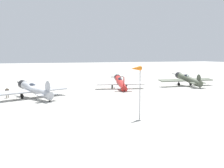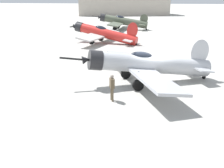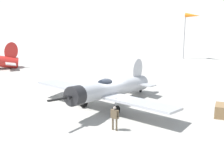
{
  "view_description": "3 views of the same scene",
  "coord_description": "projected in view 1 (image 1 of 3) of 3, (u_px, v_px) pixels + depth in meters",
  "views": [
    {
      "loc": [
        -5.31,
        -46.62,
        7.06
      ],
      "look_at": [
        14.24,
        2.3,
        1.6
      ],
      "focal_mm": 45.38,
      "sensor_mm": 36.0,
      "label": 1
    },
    {
      "loc": [
        -21.0,
        0.06,
        6.39
      ],
      "look_at": [
        -4.23,
        2.47,
        1.1
      ],
      "focal_mm": 45.95,
      "sensor_mm": 36.0,
      "label": 2
    },
    {
      "loc": [
        -22.98,
        14.54,
        9.76
      ],
      "look_at": [
        0.0,
        0.0,
        1.8
      ],
      "focal_mm": 57.7,
      "sensor_mm": 36.0,
      "label": 3
    }
  ],
  "objects": [
    {
      "name": "ground_crew_mechanic",
      "position": [
        7.0,
        92.0,
        46.35
      ],
      "size": [
        0.62,
        0.39,
        1.7
      ],
      "rotation": [
        0.0,
        0.0,
        1.97
      ],
      "color": "brown",
      "rests_on": "ground_plane"
    },
    {
      "name": "airplane_far_line",
      "position": [
        187.0,
        79.0,
        63.77
      ],
      "size": [
        13.33,
        10.86,
        3.04
      ],
      "rotation": [
        0.0,
        0.0,
        1.51
      ],
      "color": "#4C5442",
      "rests_on": "ground_plane"
    },
    {
      "name": "airplane_foreground",
      "position": [
        34.0,
        89.0,
        45.97
      ],
      "size": [
        12.3,
        10.92,
        3.24
      ],
      "rotation": [
        0.0,
        0.0,
        1.95
      ],
      "color": "#B7BABF",
      "rests_on": "ground_plane"
    },
    {
      "name": "ground_plane",
      "position": [
        36.0,
        99.0,
        45.74
      ],
      "size": [
        400.0,
        400.0,
        0.0
      ],
      "primitive_type": "plane",
      "color": "#A8A59E"
    },
    {
      "name": "windsock_mast",
      "position": [
        136.0,
        70.0,
        32.51
      ],
      "size": [
        1.88,
        1.34,
        5.77
      ],
      "color": "gray",
      "rests_on": "ground_plane"
    },
    {
      "name": "airplane_mid_apron",
      "position": [
        120.0,
        82.0,
        58.51
      ],
      "size": [
        10.31,
        9.61,
        3.19
      ],
      "rotation": [
        0.0,
        0.0,
        1.33
      ],
      "color": "red",
      "rests_on": "ground_plane"
    }
  ]
}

